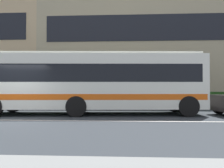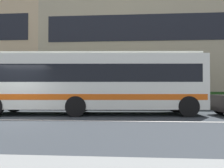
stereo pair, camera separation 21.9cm
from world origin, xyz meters
name	(u,v)px [view 1 (the left image)]	position (x,y,z in m)	size (l,w,h in m)	color
ground_plane	(8,120)	(0.00, 0.00, 0.00)	(160.00, 160.00, 0.00)	#33393F
lane_centre_line	(8,120)	(0.00, 0.00, 0.00)	(60.00, 0.16, 0.01)	silver
hedge_row_far	(68,100)	(1.05, 6.22, 0.57)	(23.90, 1.10, 1.14)	#244F1C
apartment_block_right	(159,50)	(8.77, 15.13, 5.51)	(22.41, 11.96, 11.03)	tan
transit_bus	(93,81)	(3.33, 2.44, 1.76)	(11.54, 3.24, 3.19)	silver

